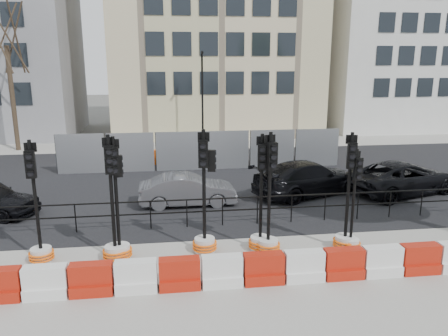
{
  "coord_description": "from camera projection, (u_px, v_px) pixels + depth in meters",
  "views": [
    {
      "loc": [
        -1.77,
        -12.61,
        5.51
      ],
      "look_at": [
        0.29,
        3.0,
        1.58
      ],
      "focal_mm": 35.0,
      "sensor_mm": 36.0,
      "label": 1
    }
  ],
  "objects": [
    {
      "name": "traffic_signal_b",
      "position": [
        115.0,
        232.0,
        12.1
      ],
      "size": [
        0.71,
        0.71,
        3.59
      ],
      "rotation": [
        0.0,
        0.0,
        0.15
      ],
      "color": "silver",
      "rests_on": "ground"
    },
    {
      "name": "kerb_railing",
      "position": [
        222.0,
        207.0,
        14.67
      ],
      "size": [
        18.0,
        0.04,
        1.0
      ],
      "color": "black",
      "rests_on": "ground"
    },
    {
      "name": "traffic_signal_h",
      "position": [
        351.0,
        231.0,
        12.76
      ],
      "size": [
        0.61,
        0.61,
        3.07
      ],
      "rotation": [
        0.0,
        0.0,
        0.1
      ],
      "color": "silver",
      "rests_on": "ground"
    },
    {
      "name": "traffic_signal_a",
      "position": [
        40.0,
        238.0,
        12.01
      ],
      "size": [
        0.68,
        0.68,
        3.47
      ],
      "rotation": [
        0.0,
        0.0,
        0.06
      ],
      "color": "silver",
      "rests_on": "ground"
    },
    {
      "name": "traffic_signal_c",
      "position": [
        119.0,
        235.0,
        12.19
      ],
      "size": [
        0.69,
        0.69,
        3.53
      ],
      "rotation": [
        0.0,
        0.0,
        0.12
      ],
      "color": "silver",
      "rests_on": "ground"
    },
    {
      "name": "traffic_signal_e",
      "position": [
        269.0,
        230.0,
        12.56
      ],
      "size": [
        0.71,
        0.71,
        3.58
      ],
      "rotation": [
        0.0,
        0.0,
        0.18
      ],
      "color": "silver",
      "rests_on": "ground"
    },
    {
      "name": "sidewalk_far",
      "position": [
        194.0,
        144.0,
        29.07
      ],
      "size": [
        40.0,
        4.0,
        0.02
      ],
      "primitive_type": "cube",
      "color": "gray",
      "rests_on": "ground"
    },
    {
      "name": "traffic_signal_d",
      "position": [
        205.0,
        225.0,
        12.6
      ],
      "size": [
        0.72,
        0.72,
        3.64
      ],
      "rotation": [
        0.0,
        0.0,
        -0.16
      ],
      "color": "silver",
      "rests_on": "ground"
    },
    {
      "name": "heras_fencing",
      "position": [
        212.0,
        154.0,
        23.09
      ],
      "size": [
        14.33,
        1.72,
        2.0
      ],
      "color": "#95989D",
      "rests_on": "ground"
    },
    {
      "name": "traffic_signal_f",
      "position": [
        261.0,
        224.0,
        12.75
      ],
      "size": [
        0.69,
        0.69,
        3.49
      ],
      "rotation": [
        0.0,
        0.0,
        -0.15
      ],
      "color": "silver",
      "rests_on": "ground"
    },
    {
      "name": "road",
      "position": [
        207.0,
        180.0,
        20.42
      ],
      "size": [
        40.0,
        14.0,
        0.03
      ],
      "primitive_type": "cube",
      "color": "black",
      "rests_on": "ground"
    },
    {
      "name": "traffic_signal_g",
      "position": [
        346.0,
        227.0,
        12.82
      ],
      "size": [
        0.7,
        0.7,
        3.53
      ],
      "rotation": [
        0.0,
        0.0,
        -0.23
      ],
      "color": "silver",
      "rests_on": "ground"
    },
    {
      "name": "sidewalk_near",
      "position": [
        244.0,
        288.0,
        10.8
      ],
      "size": [
        40.0,
        6.0,
        0.02
      ],
      "primitive_type": "cube",
      "color": "gray",
      "rests_on": "ground"
    },
    {
      "name": "building_white",
      "position": [
        399.0,
        27.0,
        35.05
      ],
      "size": [
        12.0,
        9.06,
        16.0
      ],
      "color": "silver",
      "rests_on": "ground"
    },
    {
      "name": "ground",
      "position": [
        227.0,
        240.0,
        13.69
      ],
      "size": [
        120.0,
        120.0,
        0.0
      ],
      "primitive_type": "plane",
      "color": "#51514C",
      "rests_on": "ground"
    },
    {
      "name": "tree_bare_far",
      "position": [
        6.0,
        39.0,
        25.59
      ],
      "size": [
        2.0,
        2.0,
        9.0
      ],
      "color": "#473828",
      "rests_on": "ground"
    },
    {
      "name": "building_cream",
      "position": [
        214.0,
        12.0,
        32.91
      ],
      "size": [
        15.0,
        10.06,
        18.0
      ],
      "color": "beige",
      "rests_on": "ground"
    },
    {
      "name": "car_c",
      "position": [
        308.0,
        178.0,
        18.13
      ],
      "size": [
        5.39,
        6.28,
        1.42
      ],
      "primitive_type": "imported",
      "rotation": [
        0.0,
        0.0,
        1.95
      ],
      "color": "black",
      "rests_on": "ground"
    },
    {
      "name": "lamp_post_far",
      "position": [
        202.0,
        97.0,
        27.38
      ],
      "size": [
        0.12,
        0.56,
        6.0
      ],
      "color": "black",
      "rests_on": "ground"
    },
    {
      "name": "car_d",
      "position": [
        403.0,
        177.0,
        18.33
      ],
      "size": [
        5.09,
        6.21,
        1.36
      ],
      "primitive_type": "imported",
      "rotation": [
        0.0,
        0.0,
        1.88
      ],
      "color": "black",
      "rests_on": "ground"
    },
    {
      "name": "car_b",
      "position": [
        188.0,
        190.0,
        16.81
      ],
      "size": [
        1.45,
        3.77,
        1.23
      ],
      "primitive_type": "imported",
      "rotation": [
        0.0,
        0.0,
        1.59
      ],
      "color": "#4B4C50",
      "rests_on": "ground"
    },
    {
      "name": "barrier_row",
      "position": [
        243.0,
        271.0,
        10.9
      ],
      "size": [
        16.75,
        0.5,
        0.8
      ],
      "color": "red",
      "rests_on": "ground"
    }
  ]
}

